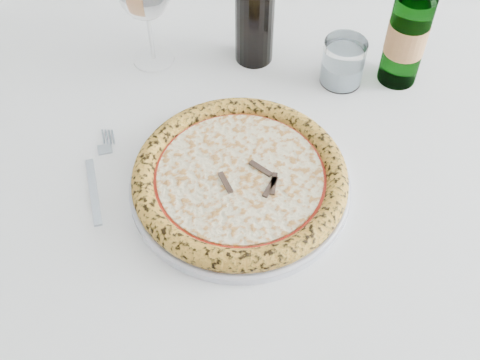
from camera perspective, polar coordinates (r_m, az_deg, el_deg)
The scene contains 8 objects.
floor at distance 1.72m, azimuth 4.37°, elevation -8.73°, with size 5.00×6.00×0.02m, color #55565F.
dining_table at distance 1.04m, azimuth 0.33°, elevation 0.79°, with size 1.58×0.98×0.76m.
plate at distance 0.91m, azimuth 0.00°, elevation -0.44°, with size 0.33×0.33×0.02m.
pizza at distance 0.89m, azimuth -0.00°, elevation 0.25°, with size 0.32×0.32×0.03m.
fork at distance 0.95m, azimuth -13.36°, elevation 0.28°, with size 0.05×0.18×0.00m.
tumbler at distance 1.07m, azimuth 9.71°, elevation 10.72°, with size 0.07×0.07×0.08m.
beer_bottle at distance 1.05m, azimuth 15.70°, elevation 13.57°, with size 0.07×0.07×0.26m.
wine_bottle at distance 1.05m, azimuth 1.44°, elevation 16.56°, with size 0.07×0.07×0.28m.
Camera 1 is at (-0.08, -0.86, 1.48)m, focal length 45.00 mm.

